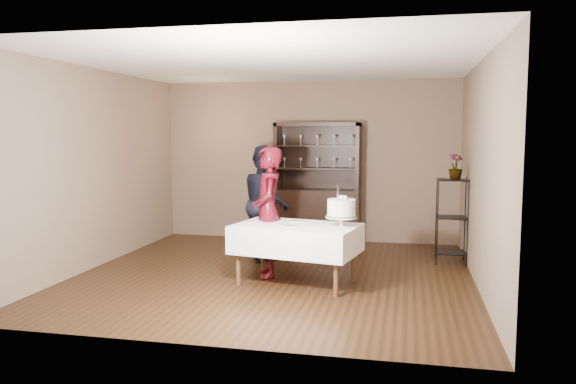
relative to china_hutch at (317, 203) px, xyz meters
name	(u,v)px	position (x,y,z in m)	size (l,w,h in m)	color
floor	(274,275)	(-0.20, -2.25, -0.66)	(5.00, 5.00, 0.00)	black
ceiling	(274,63)	(-0.20, -2.25, 2.04)	(5.00, 5.00, 0.00)	white
back_wall	(308,161)	(-0.20, 0.25, 0.69)	(5.00, 0.02, 2.70)	brown
wall_left	(96,168)	(-2.70, -2.25, 0.69)	(0.02, 5.00, 2.70)	brown
wall_right	(480,174)	(2.30, -2.25, 0.69)	(0.02, 5.00, 2.70)	brown
china_hutch	(317,203)	(0.00, 0.00, 0.00)	(1.40, 0.48, 2.00)	black
plant_etagere	(452,217)	(2.08, -1.05, -0.01)	(0.42, 0.42, 1.20)	black
cake_table	(296,239)	(0.16, -2.61, -0.11)	(1.60, 1.16, 0.73)	white
woman	(268,212)	(-0.27, -2.32, 0.17)	(0.61, 0.40, 1.66)	#3B050E
man	(266,202)	(-0.54, -1.33, 0.17)	(0.81, 0.63, 1.66)	black
cake	(341,209)	(0.70, -2.62, 0.27)	(0.37, 0.37, 0.51)	silver
plate_near	(290,226)	(0.10, -2.74, 0.07)	(0.22, 0.22, 0.01)	silver
plate_far	(296,221)	(0.11, -2.37, 0.07)	(0.19, 0.19, 0.01)	silver
potted_plant	(456,167)	(2.11, -1.09, 0.70)	(0.20, 0.20, 0.35)	#456C33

